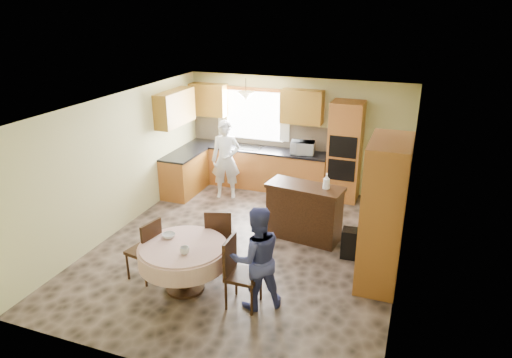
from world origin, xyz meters
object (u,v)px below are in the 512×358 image
Objects in this scene: cupboard at (384,213)px; dining_table at (183,255)px; oven_tower at (345,152)px; chair_left at (147,247)px; person_dining at (256,258)px; sideboard at (304,214)px; chair_back at (219,235)px; chair_right at (238,269)px; person_sink at (226,160)px.

cupboard is 2.98m from dining_table.
oven_tower reaches higher than chair_left.
person_dining is (-1.52, -1.26, -0.36)m from cupboard.
chair_back is at bearing -118.51° from sideboard.
chair_right is (-0.71, -4.23, -0.50)m from oven_tower.
oven_tower is 1.64× the size of dining_table.
oven_tower is 0.96× the size of cupboard.
person_sink reaches higher than dining_table.
sideboard is 2.44m from person_sink.
person_dining is (-0.12, -2.14, 0.27)m from sideboard.
cupboard is at bearing -49.36° from person_sink.
oven_tower is 2.52m from person_sink.
person_dining is (-0.45, -4.17, -0.31)m from oven_tower.
dining_table is 1.28× the size of chair_right.
person_sink is (-0.81, 3.40, 0.28)m from dining_table.
chair_left is 0.98× the size of chair_back.
person_sink is at bearing -94.55° from person_dining.
chair_back is 1.05m from chair_right.
cupboard reaches higher than chair_right.
sideboard is at bearing -49.04° from person_sink.
chair_right is at bearing -81.65° from person_sink.
cupboard reaches higher than chair_back.
chair_right reaches higher than chair_left.
sideboard is at bearing -146.36° from chair_back.
person_dining is (1.94, -3.39, -0.10)m from person_sink.
oven_tower reaches higher than sideboard.
oven_tower is 3.11m from cupboard.
oven_tower is 2.09× the size of chair_right.
cupboard is at bearing -53.79° from chair_right.
person_sink is at bearing -162.00° from oven_tower.
chair_right is at bearing 109.01° from chair_back.
person_sink reaches higher than sideboard.
dining_table is 3.51m from person_sink.
dining_table is 1.31× the size of chair_left.
sideboard is at bearing -9.99° from chair_right.
oven_tower is at bearing -131.41° from chair_back.
oven_tower is 3.71m from chair_back.
oven_tower reaches higher than person_dining.
chair_right is at bearing -99.47° from oven_tower.
oven_tower is 4.71m from chair_left.
chair_right is at bearing -91.47° from sideboard.
sideboard is 1.77m from cupboard.
cupboard is 3.55m from chair_left.
person_sink is at bearing -88.35° from chair_back.
cupboard reaches higher than person_sink.
chair_back is at bearing 38.34° from chair_right.
cupboard is 1.31× the size of person_sink.
chair_back is (-1.03, -1.38, 0.08)m from sideboard.
person_dining is (1.12, 0.01, 0.18)m from dining_table.
person_sink is 1.13× the size of person_dining.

